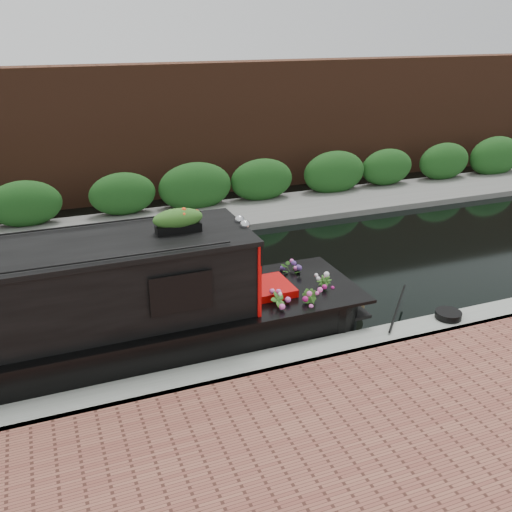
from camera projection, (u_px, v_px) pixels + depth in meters
name	position (u px, v px, depth m)	size (l,w,h in m)	color
ground	(160.00, 297.00, 11.51)	(80.00, 80.00, 0.00)	black
near_bank_coping	(207.00, 387.00, 8.67)	(40.00, 0.60, 0.50)	gray
far_bank_path	(125.00, 231.00, 15.13)	(40.00, 2.40, 0.34)	slate
far_hedge	(120.00, 220.00, 15.90)	(40.00, 1.10, 2.80)	#1C4A19
far_brick_wall	(109.00, 200.00, 17.71)	(40.00, 1.00, 8.00)	#4B2819
rope_fender	(351.00, 305.00, 10.80)	(0.35, 0.35, 0.40)	brown
coiled_mooring_rope	(448.00, 315.00, 10.15)	(0.46, 0.46, 0.12)	black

